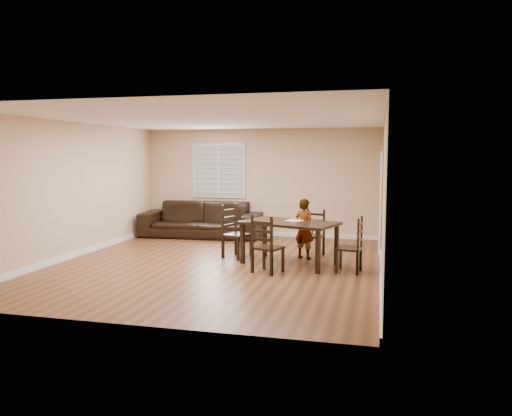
# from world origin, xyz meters

# --- Properties ---
(ground) EXTENTS (7.00, 7.00, 0.00)m
(ground) POSITION_xyz_m (0.00, 0.00, 0.00)
(ground) COLOR brown
(ground) RESTS_ON ground
(room) EXTENTS (6.04, 7.04, 2.72)m
(room) POSITION_xyz_m (0.04, 0.18, 1.81)
(room) COLOR tan
(room) RESTS_ON ground
(dining_table) EXTENTS (1.94, 1.46, 0.81)m
(dining_table) POSITION_xyz_m (1.32, 0.29, 0.72)
(dining_table) COLOR black
(dining_table) RESTS_ON ground
(chair_near) EXTENTS (0.53, 0.51, 0.94)m
(chair_near) POSITION_xyz_m (1.66, 1.32, 0.43)
(chair_near) COLOR black
(chair_near) RESTS_ON ground
(chair_far) EXTENTS (0.58, 0.56, 1.02)m
(chair_far) POSITION_xyz_m (1.03, -0.57, 0.46)
(chair_far) COLOR black
(chair_far) RESTS_ON ground
(chair_left) EXTENTS (0.59, 0.61, 1.06)m
(chair_left) POSITION_xyz_m (0.08, 0.71, 0.48)
(chair_left) COLOR black
(chair_left) RESTS_ON ground
(chair_right) EXTENTS (0.46, 0.48, 0.98)m
(chair_right) POSITION_xyz_m (2.56, -0.09, 0.44)
(chair_right) COLOR black
(chair_right) RESTS_ON ground
(child) EXTENTS (0.52, 0.44, 1.20)m
(child) POSITION_xyz_m (1.51, 0.88, 0.60)
(child) COLOR gray
(child) RESTS_ON ground
(napkin) EXTENTS (0.36, 0.36, 0.00)m
(napkin) POSITION_xyz_m (1.38, 0.47, 0.81)
(napkin) COLOR beige
(napkin) RESTS_ON dining_table
(donut) EXTENTS (0.10, 0.10, 0.04)m
(donut) POSITION_xyz_m (1.40, 0.47, 0.83)
(donut) COLOR gold
(donut) RESTS_ON napkin
(sofa) EXTENTS (3.04, 1.34, 0.87)m
(sofa) POSITION_xyz_m (-1.39, 2.95, 0.44)
(sofa) COLOR black
(sofa) RESTS_ON ground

